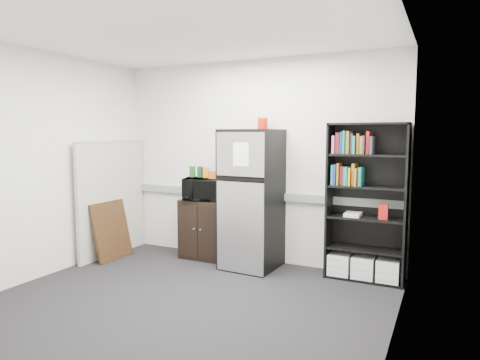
{
  "coord_description": "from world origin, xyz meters",
  "views": [
    {
      "loc": [
        2.36,
        -3.52,
        1.72
      ],
      "look_at": [
        0.21,
        0.9,
        1.19
      ],
      "focal_mm": 32.0,
      "sensor_mm": 36.0,
      "label": 1
    }
  ],
  "objects_px": {
    "cabinet": "(205,229)",
    "refrigerator": "(251,199)",
    "microwave": "(204,189)",
    "cubicle_partition": "(112,198)",
    "bookshelf": "(366,203)"
  },
  "relations": [
    {
      "from": "microwave",
      "to": "cubicle_partition",
      "type": "bearing_deg",
      "value": 179.37
    },
    {
      "from": "refrigerator",
      "to": "cubicle_partition",
      "type": "bearing_deg",
      "value": -167.45
    },
    {
      "from": "cubicle_partition",
      "to": "refrigerator",
      "type": "relative_size",
      "value": 0.91
    },
    {
      "from": "cubicle_partition",
      "to": "refrigerator",
      "type": "height_order",
      "value": "refrigerator"
    },
    {
      "from": "cabinet",
      "to": "refrigerator",
      "type": "distance_m",
      "value": 0.88
    },
    {
      "from": "microwave",
      "to": "cabinet",
      "type": "bearing_deg",
      "value": 71.85
    },
    {
      "from": "microwave",
      "to": "bookshelf",
      "type": "bearing_deg",
      "value": -16.01
    },
    {
      "from": "bookshelf",
      "to": "refrigerator",
      "type": "bearing_deg",
      "value": -174.16
    },
    {
      "from": "cabinet",
      "to": "bookshelf",
      "type": "bearing_deg",
      "value": 1.72
    },
    {
      "from": "cubicle_partition",
      "to": "cabinet",
      "type": "relative_size",
      "value": 1.98
    },
    {
      "from": "refrigerator",
      "to": "cabinet",
      "type": "bearing_deg",
      "value": 176.74
    },
    {
      "from": "cabinet",
      "to": "refrigerator",
      "type": "bearing_deg",
      "value": -6.22
    },
    {
      "from": "bookshelf",
      "to": "cabinet",
      "type": "distance_m",
      "value": 2.21
    },
    {
      "from": "bookshelf",
      "to": "refrigerator",
      "type": "xyz_separation_m",
      "value": [
        -1.41,
        -0.14,
        -0.02
      ]
    },
    {
      "from": "cabinet",
      "to": "refrigerator",
      "type": "height_order",
      "value": "refrigerator"
    }
  ]
}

